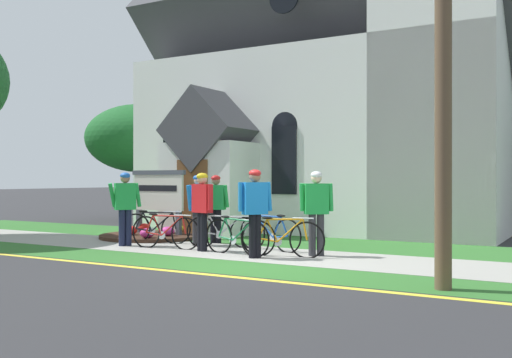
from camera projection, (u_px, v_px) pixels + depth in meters
name	position (u px, v px, depth m)	size (l,w,h in m)	color
ground	(330.00, 244.00, 14.35)	(140.00, 140.00, 0.00)	#2B2B2D
sidewalk_slab	(204.00, 250.00, 13.25)	(32.00, 2.33, 0.01)	#99968E
grass_verge	(148.00, 260.00, 11.62)	(32.00, 1.45, 0.01)	#2D6628
church_lawn	(260.00, 240.00, 15.45)	(24.00, 2.74, 0.01)	#2D6628
curb_paint_stripe	(116.00, 265.00, 10.86)	(28.00, 0.16, 0.01)	yellow
church_building	(356.00, 74.00, 20.37)	(11.58, 11.75, 14.18)	white
church_sign	(158.00, 193.00, 16.10)	(1.82, 0.21, 1.81)	#474C56
flower_bed	(153.00, 235.00, 15.88)	(2.78, 2.78, 0.34)	#382319
bicycle_orange	(155.00, 228.00, 14.55)	(1.66, 0.68, 0.83)	black
bicycle_green	(165.00, 232.00, 13.45)	(1.79, 0.24, 0.82)	black
bicycle_yellow	(223.00, 231.00, 13.70)	(1.70, 0.58, 0.81)	black
bicycle_white	(270.00, 233.00, 13.06)	(1.74, 0.41, 0.83)	black
bicycle_black	(282.00, 238.00, 12.07)	(1.77, 0.31, 0.83)	black
bicycle_silver	(236.00, 236.00, 12.38)	(1.72, 0.31, 0.82)	black
cyclist_in_blue_jersey	(255.00, 206.00, 11.84)	(0.49, 0.57, 1.77)	black
cyclist_in_orange_jersey	(198.00, 204.00, 14.10)	(0.28, 0.71, 1.67)	#2D2D33
cyclist_in_green_jersey	(202.00, 205.00, 12.94)	(0.63, 0.37, 1.71)	black
cyclist_in_white_jersey	(316.00, 206.00, 12.17)	(0.60, 0.46, 1.74)	#2D2D33
cyclist_in_red_jersey	(125.00, 203.00, 13.96)	(0.49, 0.65, 1.73)	#191E38
cyclist_in_yellow_jersey	(216.00, 203.00, 14.56)	(0.66, 0.31, 1.67)	black
yard_deciduous_tree	(139.00, 139.00, 22.75)	(4.08, 4.08, 4.41)	#4C3823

